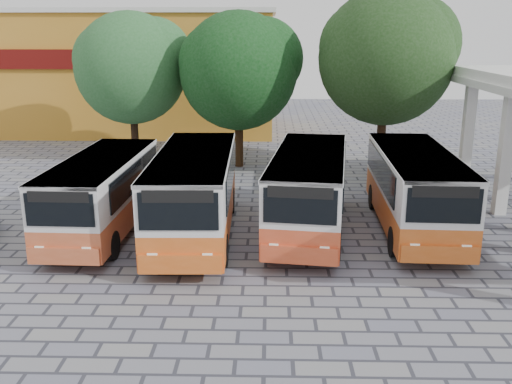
{
  "coord_description": "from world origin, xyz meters",
  "views": [
    {
      "loc": [
        -1.16,
        -15.36,
        6.94
      ],
      "look_at": [
        -1.62,
        3.78,
        1.5
      ],
      "focal_mm": 40.0,
      "sensor_mm": 36.0,
      "label": 1
    }
  ],
  "objects_px": {
    "bus_far_left": "(102,190)",
    "bus_far_right": "(415,186)",
    "bus_centre_right": "(309,187)",
    "bus_centre_left": "(195,189)"
  },
  "relations": [
    {
      "from": "bus_far_left",
      "to": "bus_far_right",
      "type": "bearing_deg",
      "value": 4.53
    },
    {
      "from": "bus_centre_right",
      "to": "bus_centre_left",
      "type": "bearing_deg",
      "value": -163.51
    },
    {
      "from": "bus_far_left",
      "to": "bus_centre_left",
      "type": "relative_size",
      "value": 0.92
    },
    {
      "from": "bus_centre_left",
      "to": "bus_centre_right",
      "type": "distance_m",
      "value": 4.0
    },
    {
      "from": "bus_far_left",
      "to": "bus_far_right",
      "type": "height_order",
      "value": "bus_far_right"
    },
    {
      "from": "bus_far_left",
      "to": "bus_centre_right",
      "type": "height_order",
      "value": "bus_centre_right"
    },
    {
      "from": "bus_far_right",
      "to": "bus_centre_left",
      "type": "bearing_deg",
      "value": -171.52
    },
    {
      "from": "bus_far_left",
      "to": "bus_far_right",
      "type": "distance_m",
      "value": 10.99
    },
    {
      "from": "bus_centre_left",
      "to": "bus_far_right",
      "type": "xyz_separation_m",
      "value": [
        7.7,
        0.81,
        -0.06
      ]
    },
    {
      "from": "bus_centre_right",
      "to": "bus_far_right",
      "type": "distance_m",
      "value": 3.76
    }
  ]
}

